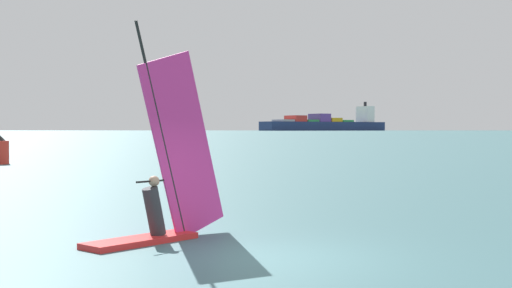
% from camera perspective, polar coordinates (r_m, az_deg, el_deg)
% --- Properties ---
extents(ground_plane, '(4000.00, 4000.00, 0.00)m').
position_cam_1_polar(ground_plane, '(12.34, 1.19, -9.36)').
color(ground_plane, '#386066').
extents(windsurfer, '(2.48, 3.08, 4.48)m').
position_cam_1_polar(windsurfer, '(14.20, -7.75, -3.72)').
color(windsurfer, red).
rests_on(windsurfer, ground_plane).
extents(cargo_ship, '(164.90, 129.34, 38.54)m').
position_cam_1_polar(cargo_ship, '(894.96, 5.79, 1.65)').
color(cargo_ship, navy).
rests_on(cargo_ship, ground_plane).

